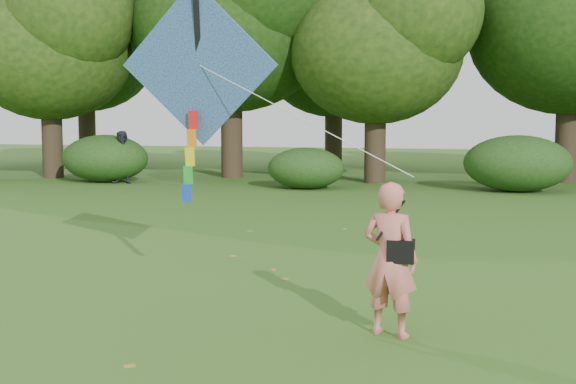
# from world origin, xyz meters

# --- Properties ---
(ground) EXTENTS (100.00, 100.00, 0.00)m
(ground) POSITION_xyz_m (0.00, 0.00, 0.00)
(ground) COLOR #265114
(ground) RESTS_ON ground
(man_kite_flyer) EXTENTS (0.73, 0.58, 1.76)m
(man_kite_flyer) POSITION_xyz_m (0.66, 0.97, 0.88)
(man_kite_flyer) COLOR #DE7368
(man_kite_flyer) RESTS_ON ground
(bystander_left) EXTENTS (1.06, 0.89, 1.95)m
(bystander_left) POSITION_xyz_m (-10.99, 17.32, 0.98)
(bystander_left) COLOR #272B35
(bystander_left) RESTS_ON ground
(crossbody_bag) EXTENTS (0.43, 0.20, 0.70)m
(crossbody_bag) POSITION_xyz_m (0.77, 0.94, 1.00)
(crossbody_bag) COLOR black
(crossbody_bag) RESTS_ON ground
(flying_kite) EXTENTS (4.24, 1.89, 3.05)m
(flying_kite) POSITION_xyz_m (-2.19, 2.47, 3.14)
(flying_kite) COLOR #2962B4
(flying_kite) RESTS_ON ground
(tree_line) EXTENTS (54.70, 15.30, 9.48)m
(tree_line) POSITION_xyz_m (1.67, 22.88, 5.60)
(tree_line) COLOR #3A2D1E
(tree_line) RESTS_ON ground
(shrub_band) EXTENTS (39.15, 3.22, 1.88)m
(shrub_band) POSITION_xyz_m (-0.72, 17.60, 0.86)
(shrub_band) COLOR #264919
(shrub_band) RESTS_ON ground
(fallen_leaves) EXTENTS (9.33, 12.20, 0.01)m
(fallen_leaves) POSITION_xyz_m (-0.26, 3.21, 0.01)
(fallen_leaves) COLOR olive
(fallen_leaves) RESTS_ON ground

